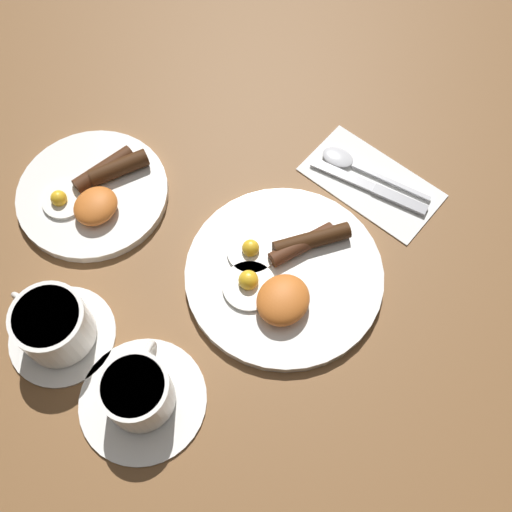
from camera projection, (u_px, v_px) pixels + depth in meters
name	position (u px, v px, depth m)	size (l,w,h in m)	color
ground_plane	(284.00, 277.00, 0.85)	(3.00, 3.00, 0.00)	brown
breakfast_plate_near	(283.00, 274.00, 0.84)	(0.28, 0.28, 0.05)	white
breakfast_plate_far	(94.00, 192.00, 0.90)	(0.23, 0.23, 0.05)	white
teacup_near	(139.00, 394.00, 0.74)	(0.17, 0.17, 0.08)	white
teacup_far	(55.00, 327.00, 0.78)	(0.14, 0.14, 0.08)	white
napkin	(371.00, 182.00, 0.92)	(0.11, 0.21, 0.01)	white
knife	(375.00, 189.00, 0.91)	(0.04, 0.19, 0.01)	silver
spoon	(348.00, 162.00, 0.93)	(0.04, 0.18, 0.01)	silver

